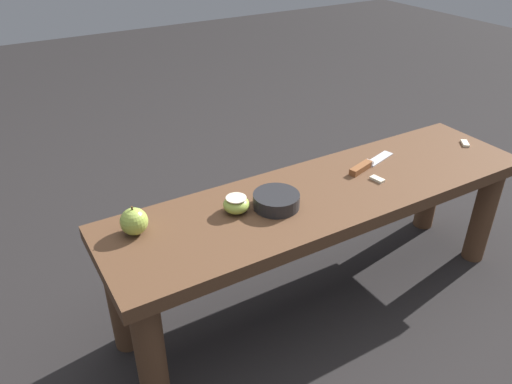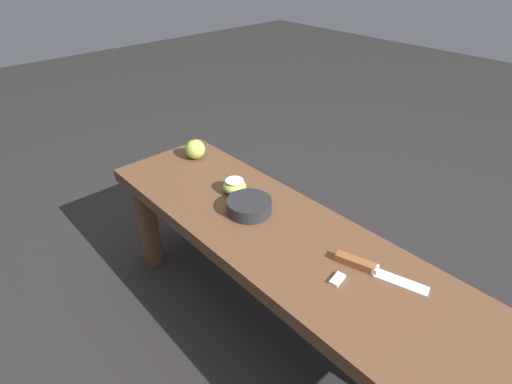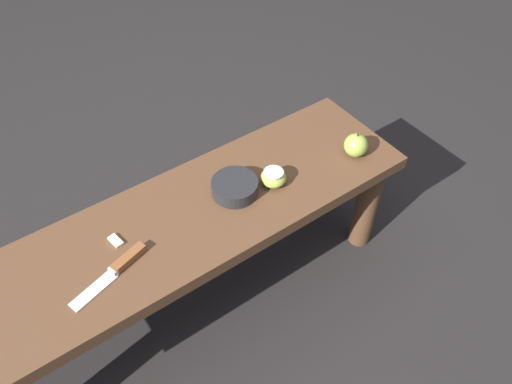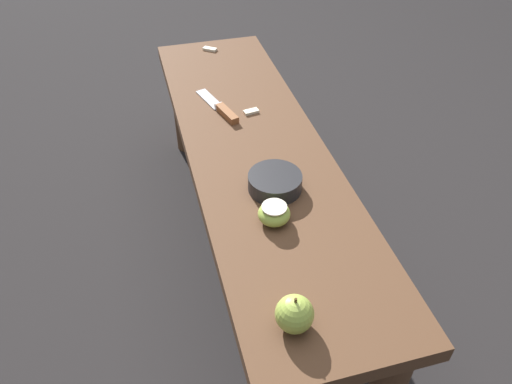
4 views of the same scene
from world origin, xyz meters
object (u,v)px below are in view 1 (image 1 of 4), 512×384
at_px(apple_whole, 134,221).
at_px(apple_cut, 236,204).
at_px(wooden_bench, 326,213).
at_px(knife, 366,165).
at_px(bowl, 275,200).

bearing_deg(apple_whole, apple_cut, 170.92).
xyz_separation_m(wooden_bench, apple_cut, (0.28, -0.03, 0.10)).
relative_size(wooden_bench, knife, 6.14).
xyz_separation_m(apple_whole, bowl, (-0.37, 0.07, -0.02)).
relative_size(knife, bowl, 1.70).
distance_m(knife, apple_cut, 0.47).
relative_size(apple_whole, bowl, 0.62).
bearing_deg(bowl, apple_whole, -10.89).
bearing_deg(knife, apple_whole, 161.45).
bearing_deg(bowl, apple_cut, -15.37).
xyz_separation_m(apple_whole, apple_cut, (-0.27, 0.04, -0.01)).
bearing_deg(wooden_bench, apple_cut, -6.81).
distance_m(wooden_bench, apple_whole, 0.57).
bearing_deg(apple_cut, knife, -178.15).
xyz_separation_m(apple_cut, bowl, (-0.11, 0.03, -0.00)).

